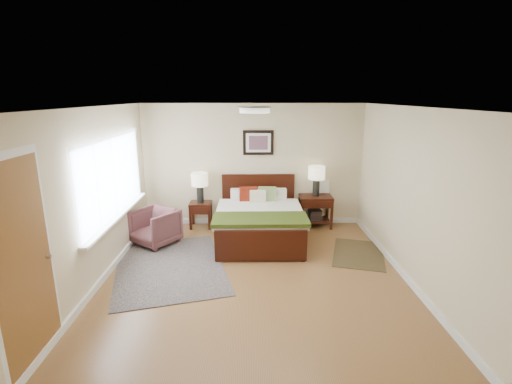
% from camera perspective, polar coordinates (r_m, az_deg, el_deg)
% --- Properties ---
extents(floor, '(5.00, 5.00, 0.00)m').
position_cam_1_polar(floor, '(5.68, -0.17, -13.14)').
color(floor, brown).
rests_on(floor, ground).
extents(back_wall, '(4.50, 0.04, 2.50)m').
position_cam_1_polar(back_wall, '(7.65, -0.45, 4.13)').
color(back_wall, '#C9B391').
rests_on(back_wall, ground).
extents(front_wall, '(4.50, 0.04, 2.50)m').
position_cam_1_polar(front_wall, '(2.89, 0.56, -14.35)').
color(front_wall, '#C9B391').
rests_on(front_wall, ground).
extents(left_wall, '(0.04, 5.00, 2.50)m').
position_cam_1_polar(left_wall, '(5.65, -23.63, -0.93)').
color(left_wall, '#C9B391').
rests_on(left_wall, ground).
extents(right_wall, '(0.04, 5.00, 2.50)m').
position_cam_1_polar(right_wall, '(5.71, 23.03, -0.73)').
color(right_wall, '#C9B391').
rests_on(right_wall, ground).
extents(ceiling, '(4.50, 5.00, 0.02)m').
position_cam_1_polar(ceiling, '(5.03, -0.19, 12.95)').
color(ceiling, white).
rests_on(ceiling, back_wall).
extents(window, '(0.11, 2.72, 1.32)m').
position_cam_1_polar(window, '(6.24, -20.90, 1.91)').
color(window, silver).
rests_on(window, left_wall).
extents(door, '(0.06, 1.00, 2.18)m').
position_cam_1_polar(door, '(4.23, -32.11, -9.64)').
color(door, silver).
rests_on(door, ground).
extents(ceil_fixture, '(0.44, 0.44, 0.08)m').
position_cam_1_polar(ceil_fixture, '(5.03, -0.19, 12.56)').
color(ceil_fixture, white).
rests_on(ceil_fixture, ceiling).
extents(bed, '(1.62, 1.95, 1.05)m').
position_cam_1_polar(bed, '(6.91, 0.52, -3.56)').
color(bed, black).
rests_on(bed, ground).
extents(wall_art, '(0.62, 0.05, 0.50)m').
position_cam_1_polar(wall_art, '(7.55, 0.36, 7.60)').
color(wall_art, black).
rests_on(wall_art, back_wall).
extents(nightstand_left, '(0.44, 0.40, 0.52)m').
position_cam_1_polar(nightstand_left, '(7.68, -8.52, -2.48)').
color(nightstand_left, black).
rests_on(nightstand_left, ground).
extents(nightstand_right, '(0.66, 0.49, 0.65)m').
position_cam_1_polar(nightstand_right, '(7.74, 9.11, -2.49)').
color(nightstand_right, black).
rests_on(nightstand_right, ground).
extents(lamp_left, '(0.33, 0.33, 0.61)m').
position_cam_1_polar(lamp_left, '(7.56, -8.66, 1.52)').
color(lamp_left, black).
rests_on(lamp_left, nightstand_left).
extents(lamp_right, '(0.33, 0.33, 0.61)m').
position_cam_1_polar(lamp_right, '(7.58, 9.30, 2.53)').
color(lamp_right, black).
rests_on(lamp_right, nightstand_right).
extents(armchair, '(0.99, 1.00, 0.66)m').
position_cam_1_polar(armchair, '(7.01, -15.27, -5.21)').
color(armchair, brown).
rests_on(armchair, ground).
extents(rug_persian, '(2.16, 2.64, 0.01)m').
position_cam_1_polar(rug_persian, '(6.17, -13.10, -11.10)').
color(rug_persian, '#0B0E38').
rests_on(rug_persian, ground).
extents(rug_navy, '(1.14, 1.42, 0.01)m').
position_cam_1_polar(rug_navy, '(6.71, 15.49, -9.11)').
color(rug_navy, black).
rests_on(rug_navy, ground).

